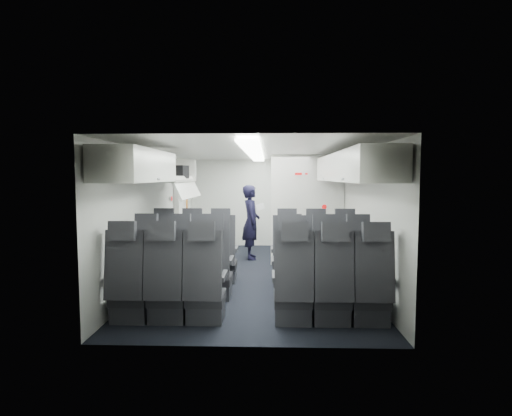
# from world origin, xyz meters

# --- Properties ---
(cabin_shell) EXTENTS (3.41, 6.01, 2.16)m
(cabin_shell) POSITION_xyz_m (0.00, 0.00, 1.12)
(cabin_shell) COLOR black
(cabin_shell) RESTS_ON ground
(seat_row_front) EXTENTS (3.33, 0.56, 1.24)m
(seat_row_front) POSITION_xyz_m (-0.00, -0.53, 0.40)
(seat_row_front) COLOR black
(seat_row_front) RESTS_ON cabin_shell
(seat_row_mid) EXTENTS (3.33, 0.56, 1.24)m
(seat_row_mid) POSITION_xyz_m (-0.00, -1.43, 0.40)
(seat_row_mid) COLOR black
(seat_row_mid) RESTS_ON cabin_shell
(seat_row_rear) EXTENTS (3.33, 0.56, 1.24)m
(seat_row_rear) POSITION_xyz_m (-0.00, -2.33, 0.40)
(seat_row_rear) COLOR black
(seat_row_rear) RESTS_ON cabin_shell
(overhead_bin_left_rear) EXTENTS (0.53, 1.80, 0.40)m
(overhead_bin_left_rear) POSITION_xyz_m (-1.40, -2.00, 1.86)
(overhead_bin_left_rear) COLOR white
(overhead_bin_left_rear) RESTS_ON cabin_shell
(overhead_bin_left_front_open) EXTENTS (0.64, 1.70, 0.72)m
(overhead_bin_left_front_open) POSITION_xyz_m (-1.44, -0.25, 1.74)
(overhead_bin_left_front_open) COLOR #9E9E93
(overhead_bin_left_front_open) RESTS_ON cabin_shell
(overhead_bin_right_rear) EXTENTS (0.53, 1.80, 0.40)m
(overhead_bin_right_rear) POSITION_xyz_m (1.40, -2.00, 1.86)
(overhead_bin_right_rear) COLOR white
(overhead_bin_right_rear) RESTS_ON cabin_shell
(overhead_bin_right_front) EXTENTS (0.53, 1.70, 0.40)m
(overhead_bin_right_front) POSITION_xyz_m (1.40, -0.25, 1.86)
(overhead_bin_right_front) COLOR white
(overhead_bin_right_front) RESTS_ON cabin_shell
(bulkhead_partition) EXTENTS (1.40, 0.15, 2.13)m
(bulkhead_partition) POSITION_xyz_m (0.98, 0.80, 1.08)
(bulkhead_partition) COLOR white
(bulkhead_partition) RESTS_ON cabin_shell
(galley_unit) EXTENTS (0.85, 0.52, 1.90)m
(galley_unit) POSITION_xyz_m (0.95, 2.72, 0.95)
(galley_unit) COLOR #939399
(galley_unit) RESTS_ON cabin_shell
(boarding_door) EXTENTS (0.12, 1.27, 1.86)m
(boarding_door) POSITION_xyz_m (-1.64, 1.55, 0.95)
(boarding_door) COLOR silver
(boarding_door) RESTS_ON cabin_shell
(flight_attendant) EXTENTS (0.43, 0.60, 1.55)m
(flight_attendant) POSITION_xyz_m (-0.13, 1.37, 0.78)
(flight_attendant) COLOR black
(flight_attendant) RESTS_ON ground
(carry_on_bag) EXTENTS (0.43, 0.34, 0.23)m
(carry_on_bag) POSITION_xyz_m (-1.38, -0.02, 1.81)
(carry_on_bag) COLOR black
(carry_on_bag) RESTS_ON overhead_bin_left_front_open
(papers) EXTENTS (0.18, 0.09, 0.13)m
(papers) POSITION_xyz_m (0.06, 1.32, 1.10)
(papers) COLOR white
(papers) RESTS_ON flight_attendant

